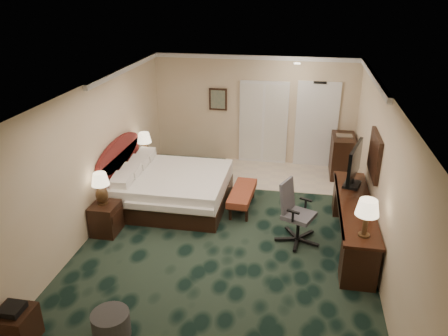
% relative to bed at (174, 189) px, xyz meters
% --- Properties ---
extents(floor, '(5.00, 7.50, 0.00)m').
position_rel_bed_xyz_m(floor, '(1.32, -1.07, -0.34)').
color(floor, black).
rests_on(floor, ground).
extents(ceiling, '(5.00, 7.50, 0.00)m').
position_rel_bed_xyz_m(ceiling, '(1.32, -1.07, 2.36)').
color(ceiling, silver).
rests_on(ceiling, wall_back).
extents(wall_back, '(5.00, 0.00, 2.70)m').
position_rel_bed_xyz_m(wall_back, '(1.32, 2.68, 1.01)').
color(wall_back, beige).
rests_on(wall_back, ground).
extents(wall_front, '(5.00, 0.00, 2.70)m').
position_rel_bed_xyz_m(wall_front, '(1.32, -4.82, 1.01)').
color(wall_front, beige).
rests_on(wall_front, ground).
extents(wall_left, '(0.00, 7.50, 2.70)m').
position_rel_bed_xyz_m(wall_left, '(-1.18, -1.07, 1.01)').
color(wall_left, beige).
rests_on(wall_left, ground).
extents(wall_right, '(0.00, 7.50, 2.70)m').
position_rel_bed_xyz_m(wall_right, '(3.82, -1.07, 1.01)').
color(wall_right, beige).
rests_on(wall_right, ground).
extents(crown_molding, '(5.00, 7.50, 0.10)m').
position_rel_bed_xyz_m(crown_molding, '(1.32, -1.07, 2.31)').
color(crown_molding, white).
rests_on(crown_molding, wall_back).
extents(tile_patch, '(3.20, 1.70, 0.01)m').
position_rel_bed_xyz_m(tile_patch, '(2.22, 1.83, -0.34)').
color(tile_patch, beige).
rests_on(tile_patch, ground).
extents(headboard, '(0.12, 2.00, 1.40)m').
position_rel_bed_xyz_m(headboard, '(-1.12, -0.07, 0.36)').
color(headboard, '#4F171A').
rests_on(headboard, ground).
extents(entry_door, '(1.02, 0.06, 2.18)m').
position_rel_bed_xyz_m(entry_door, '(2.87, 2.65, 0.71)').
color(entry_door, white).
rests_on(entry_door, ground).
extents(closet_doors, '(1.20, 0.06, 2.10)m').
position_rel_bed_xyz_m(closet_doors, '(1.57, 2.64, 0.71)').
color(closet_doors, beige).
rests_on(closet_doors, ground).
extents(wall_art, '(0.45, 0.06, 0.55)m').
position_rel_bed_xyz_m(wall_art, '(0.42, 2.64, 1.26)').
color(wall_art, '#476358').
rests_on(wall_art, wall_back).
extents(wall_mirror, '(0.05, 0.95, 0.75)m').
position_rel_bed_xyz_m(wall_mirror, '(3.78, -0.47, 1.21)').
color(wall_mirror, white).
rests_on(wall_mirror, wall_right).
extents(bed, '(2.15, 2.00, 0.68)m').
position_rel_bed_xyz_m(bed, '(0.00, 0.00, 0.00)').
color(bed, white).
rests_on(bed, ground).
extents(nightstand_near, '(0.46, 0.53, 0.58)m').
position_rel_bed_xyz_m(nightstand_near, '(-0.92, -1.31, -0.05)').
color(nightstand_near, black).
rests_on(nightstand_near, ground).
extents(nightstand_far, '(0.46, 0.53, 0.58)m').
position_rel_bed_xyz_m(nightstand_far, '(-0.93, 1.04, -0.05)').
color(nightstand_far, black).
rests_on(nightstand_far, ground).
extents(lamp_near, '(0.38, 0.38, 0.61)m').
position_rel_bed_xyz_m(lamp_near, '(-0.96, -1.27, 0.54)').
color(lamp_near, black).
rests_on(lamp_near, nightstand_near).
extents(lamp_far, '(0.36, 0.36, 0.61)m').
position_rel_bed_xyz_m(lamp_far, '(-0.95, 0.99, 0.54)').
color(lamp_far, black).
rests_on(lamp_far, nightstand_far).
extents(bed_bench, '(0.48, 1.24, 0.41)m').
position_rel_bed_xyz_m(bed_bench, '(1.42, 0.07, -0.13)').
color(bed_bench, brown).
rests_on(bed_bench, ground).
extents(ottoman, '(0.59, 0.59, 0.36)m').
position_rel_bed_xyz_m(ottoman, '(0.22, -3.72, -0.16)').
color(ottoman, '#2C2C2C').
rests_on(ottoman, ground).
extents(side_table, '(0.45, 0.45, 0.49)m').
position_rel_bed_xyz_m(side_table, '(-0.92, -4.04, -0.10)').
color(side_table, black).
rests_on(side_table, ground).
extents(desk, '(0.59, 2.74, 0.79)m').
position_rel_bed_xyz_m(desk, '(3.51, -0.88, 0.05)').
color(desk, black).
rests_on(desk, ground).
extents(tv, '(0.37, 1.01, 0.80)m').
position_rel_bed_xyz_m(tv, '(3.51, -0.15, 0.85)').
color(tv, black).
rests_on(tv, desk).
extents(desk_lamp, '(0.35, 0.35, 0.61)m').
position_rel_bed_xyz_m(desk_lamp, '(3.53, -1.91, 0.76)').
color(desk_lamp, black).
rests_on(desk_lamp, desk).
extents(desk_chair, '(0.85, 0.83, 1.13)m').
position_rel_bed_xyz_m(desk_chair, '(2.57, -0.98, 0.22)').
color(desk_chair, '#555557').
rests_on(desk_chair, ground).
extents(minibar, '(0.52, 0.94, 0.99)m').
position_rel_bed_xyz_m(minibar, '(3.51, 2.13, 0.15)').
color(minibar, black).
rests_on(minibar, ground).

